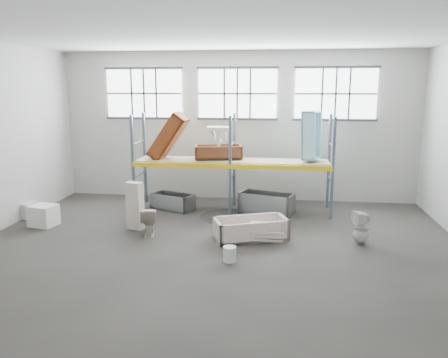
% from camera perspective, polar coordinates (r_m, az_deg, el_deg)
% --- Properties ---
extents(floor, '(12.00, 10.00, 0.10)m').
position_cam_1_polar(floor, '(10.98, -1.02, -9.01)').
color(floor, '#453F3B').
rests_on(floor, ground).
extents(ceiling, '(12.00, 10.00, 0.10)m').
position_cam_1_polar(ceiling, '(10.35, -1.13, 18.44)').
color(ceiling, silver).
rests_on(ceiling, ground).
extents(wall_back, '(12.00, 0.10, 5.00)m').
position_cam_1_polar(wall_back, '(15.35, 1.73, 6.70)').
color(wall_back, '#B0ADA4').
rests_on(wall_back, ground).
extents(wall_front, '(12.00, 0.10, 5.00)m').
position_cam_1_polar(wall_front, '(5.50, -8.87, -2.46)').
color(wall_front, beige).
rests_on(wall_front, ground).
extents(window_left, '(2.60, 0.04, 1.60)m').
position_cam_1_polar(window_left, '(15.82, -10.10, 10.66)').
color(window_left, white).
rests_on(window_left, wall_back).
extents(window_mid, '(2.60, 0.04, 1.60)m').
position_cam_1_polar(window_mid, '(15.18, 1.71, 10.80)').
color(window_mid, white).
rests_on(window_mid, wall_back).
extents(window_right, '(2.60, 0.04, 1.60)m').
position_cam_1_polar(window_right, '(15.20, 14.01, 10.47)').
color(window_right, white).
rests_on(window_right, wall_back).
extents(rack_upright_la, '(0.08, 0.08, 3.00)m').
position_cam_1_polar(rack_upright_la, '(14.02, -11.50, 1.87)').
color(rack_upright_la, slate).
rests_on(rack_upright_la, floor).
extents(rack_upright_lb, '(0.08, 0.08, 3.00)m').
position_cam_1_polar(rack_upright_lb, '(15.14, -10.05, 2.64)').
color(rack_upright_lb, slate).
rests_on(rack_upright_lb, floor).
extents(rack_upright_ma, '(0.08, 0.08, 3.00)m').
position_cam_1_polar(rack_upright_ma, '(13.36, 0.78, 1.62)').
color(rack_upright_ma, slate).
rests_on(rack_upright_ma, floor).
extents(rack_upright_mb, '(0.08, 0.08, 3.00)m').
position_cam_1_polar(rack_upright_mb, '(14.53, 1.33, 2.44)').
color(rack_upright_mb, slate).
rests_on(rack_upright_mb, floor).
extents(rack_upright_ra, '(0.08, 0.08, 3.00)m').
position_cam_1_polar(rack_upright_ra, '(13.35, 13.68, 1.29)').
color(rack_upright_ra, slate).
rests_on(rack_upright_ra, floor).
extents(rack_upright_rb, '(0.08, 0.08, 3.00)m').
position_cam_1_polar(rack_upright_rb, '(14.53, 13.18, 2.13)').
color(rack_upright_rb, slate).
rests_on(rack_upright_rb, floor).
extents(rack_beam_front, '(6.00, 0.10, 0.14)m').
position_cam_1_polar(rack_beam_front, '(13.36, 0.78, 1.62)').
color(rack_beam_front, yellow).
rests_on(rack_beam_front, floor).
extents(rack_beam_back, '(6.00, 0.10, 0.14)m').
position_cam_1_polar(rack_beam_back, '(14.53, 1.33, 2.44)').
color(rack_beam_back, yellow).
rests_on(rack_beam_back, floor).
extents(shelf_deck, '(5.90, 1.10, 0.03)m').
position_cam_1_polar(shelf_deck, '(13.93, 1.06, 2.38)').
color(shelf_deck, gray).
rests_on(shelf_deck, floor).
extents(wet_patch, '(1.80, 1.80, 0.00)m').
position_cam_1_polar(wet_patch, '(13.51, 0.66, -4.79)').
color(wet_patch, black).
rests_on(wet_patch, floor).
extents(bathtub_beige, '(2.02, 1.46, 0.54)m').
position_cam_1_polar(bathtub_beige, '(11.53, 3.42, -6.33)').
color(bathtub_beige, beige).
rests_on(bathtub_beige, floor).
extents(cistern_spare, '(0.48, 0.26, 0.43)m').
position_cam_1_polar(cistern_spare, '(11.36, 4.49, -6.58)').
color(cistern_spare, beige).
rests_on(cistern_spare, bathtub_beige).
extents(sink_in_tub, '(0.41, 0.41, 0.13)m').
position_cam_1_polar(sink_in_tub, '(11.55, 0.61, -6.85)').
color(sink_in_tub, beige).
rests_on(sink_in_tub, bathtub_beige).
extents(toilet_beige, '(0.57, 0.80, 0.74)m').
position_cam_1_polar(toilet_beige, '(11.99, -9.53, -5.26)').
color(toilet_beige, beige).
rests_on(toilet_beige, floor).
extents(cistern_tall, '(0.48, 0.38, 1.30)m').
position_cam_1_polar(cistern_tall, '(12.45, -11.24, -3.35)').
color(cistern_tall, beige).
rests_on(cistern_tall, floor).
extents(toilet_white, '(0.50, 0.49, 0.85)m').
position_cam_1_polar(toilet_white, '(11.59, 17.08, -5.95)').
color(toilet_white, silver).
rests_on(toilet_white, floor).
extents(steel_tub_left, '(1.48, 1.11, 0.49)m').
position_cam_1_polar(steel_tub_left, '(14.36, -6.51, -2.86)').
color(steel_tub_left, '#A1A5A9').
rests_on(steel_tub_left, floor).
extents(steel_tub_right, '(1.78, 1.23, 0.60)m').
position_cam_1_polar(steel_tub_right, '(13.99, 5.44, -3.00)').
color(steel_tub_right, '#B8BCC1').
rests_on(steel_tub_right, floor).
extents(rust_tub_flat, '(1.57, 0.98, 0.41)m').
position_cam_1_polar(rust_tub_flat, '(14.08, -0.74, 3.47)').
color(rust_tub_flat, maroon).
rests_on(rust_tub_flat, shelf_deck).
extents(rust_tub_tilted, '(1.30, 0.81, 1.54)m').
position_cam_1_polar(rust_tub_tilted, '(14.16, -7.08, 5.36)').
color(rust_tub_tilted, '#8E3B14').
rests_on(rust_tub_tilted, shelf_deck).
extents(sink_on_shelf, '(0.74, 0.60, 0.61)m').
position_cam_1_polar(sink_on_shelf, '(13.51, -0.67, 4.29)').
color(sink_on_shelf, white).
rests_on(sink_on_shelf, rust_tub_flat).
extents(blue_tub_upright, '(0.67, 0.80, 1.47)m').
position_cam_1_polar(blue_tub_upright, '(13.77, 11.05, 5.48)').
color(blue_tub_upright, '#9DDAE9').
rests_on(blue_tub_upright, shelf_deck).
extents(bucket, '(0.35, 0.35, 0.34)m').
position_cam_1_polar(bucket, '(10.12, 0.72, -9.52)').
color(bucket, silver).
rests_on(bucket, floor).
extents(carton_near, '(0.78, 0.71, 0.59)m').
position_cam_1_polar(carton_near, '(13.56, -21.97, -4.32)').
color(carton_near, silver).
rests_on(carton_near, floor).
extents(carton_far, '(0.59, 0.59, 0.45)m').
position_cam_1_polar(carton_far, '(14.63, -23.88, -3.61)').
color(carton_far, beige).
rests_on(carton_far, floor).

